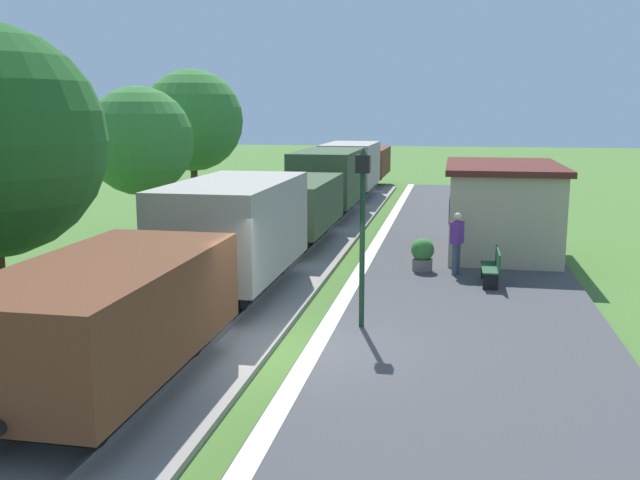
{
  "coord_description": "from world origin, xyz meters",
  "views": [
    {
      "loc": [
        2.87,
        -12.55,
        4.7
      ],
      "look_at": [
        -0.27,
        3.99,
        1.57
      ],
      "focal_mm": 39.54,
      "sensor_mm": 36.0,
      "label": 1
    }
  ],
  "objects_px": {
    "lamp_post_near": "(363,205)",
    "tree_trackside_far": "(140,141)",
    "bench_down_platform": "(481,215)",
    "person_waiting": "(457,241)",
    "bench_near_hut": "(493,266)",
    "tree_field_left": "(192,121)",
    "potted_planter": "(423,254)",
    "freight_train": "(314,192)",
    "station_hut": "(501,207)"
  },
  "relations": [
    {
      "from": "bench_near_hut",
      "to": "bench_down_platform",
      "type": "xyz_separation_m",
      "value": [
        0.0,
        9.24,
        0.0
      ]
    },
    {
      "from": "station_hut",
      "to": "lamp_post_near",
      "type": "relative_size",
      "value": 1.57
    },
    {
      "from": "bench_near_hut",
      "to": "lamp_post_near",
      "type": "relative_size",
      "value": 0.41
    },
    {
      "from": "potted_planter",
      "to": "tree_trackside_far",
      "type": "bearing_deg",
      "value": 167.45
    },
    {
      "from": "bench_down_platform",
      "to": "tree_trackside_far",
      "type": "height_order",
      "value": "tree_trackside_far"
    },
    {
      "from": "lamp_post_near",
      "to": "potted_planter",
      "type": "bearing_deg",
      "value": 79.54
    },
    {
      "from": "freight_train",
      "to": "bench_near_hut",
      "type": "bearing_deg",
      "value": -52.62
    },
    {
      "from": "freight_train",
      "to": "person_waiting",
      "type": "relative_size",
      "value": 22.92
    },
    {
      "from": "person_waiting",
      "to": "potted_planter",
      "type": "xyz_separation_m",
      "value": [
        -0.92,
        0.29,
        -0.46
      ]
    },
    {
      "from": "bench_down_platform",
      "to": "potted_planter",
      "type": "height_order",
      "value": "potted_planter"
    },
    {
      "from": "station_hut",
      "to": "bench_near_hut",
      "type": "distance_m",
      "value": 4.68
    },
    {
      "from": "potted_planter",
      "to": "tree_trackside_far",
      "type": "xyz_separation_m",
      "value": [
        -9.26,
        2.06,
        2.96
      ]
    },
    {
      "from": "bench_near_hut",
      "to": "tree_trackside_far",
      "type": "distance_m",
      "value": 11.96
    },
    {
      "from": "potted_planter",
      "to": "freight_train",
      "type": "bearing_deg",
      "value": 122.48
    },
    {
      "from": "bench_near_hut",
      "to": "bench_down_platform",
      "type": "height_order",
      "value": "same"
    },
    {
      "from": "freight_train",
      "to": "tree_field_left",
      "type": "bearing_deg",
      "value": 173.48
    },
    {
      "from": "freight_train",
      "to": "tree_trackside_far",
      "type": "distance_m",
      "value": 7.23
    },
    {
      "from": "bench_down_platform",
      "to": "tree_trackside_far",
      "type": "bearing_deg",
      "value": -151.85
    },
    {
      "from": "person_waiting",
      "to": "tree_field_left",
      "type": "xyz_separation_m",
      "value": [
        -10.49,
        7.94,
        3.07
      ]
    },
    {
      "from": "tree_field_left",
      "to": "person_waiting",
      "type": "bearing_deg",
      "value": -37.13
    },
    {
      "from": "person_waiting",
      "to": "tree_field_left",
      "type": "height_order",
      "value": "tree_field_left"
    },
    {
      "from": "lamp_post_near",
      "to": "tree_field_left",
      "type": "height_order",
      "value": "tree_field_left"
    },
    {
      "from": "lamp_post_near",
      "to": "tree_field_left",
      "type": "xyz_separation_m",
      "value": [
        -8.56,
        13.1,
        1.45
      ]
    },
    {
      "from": "station_hut",
      "to": "tree_field_left",
      "type": "bearing_deg",
      "value": 159.99
    },
    {
      "from": "person_waiting",
      "to": "tree_trackside_far",
      "type": "bearing_deg",
      "value": 12.84
    },
    {
      "from": "tree_trackside_far",
      "to": "tree_field_left",
      "type": "relative_size",
      "value": 0.87
    },
    {
      "from": "tree_trackside_far",
      "to": "person_waiting",
      "type": "bearing_deg",
      "value": -13.02
    },
    {
      "from": "bench_down_platform",
      "to": "person_waiting",
      "type": "distance_m",
      "value": 8.36
    },
    {
      "from": "person_waiting",
      "to": "tree_trackside_far",
      "type": "xyz_separation_m",
      "value": [
        -10.18,
        2.35,
        2.5
      ]
    },
    {
      "from": "freight_train",
      "to": "station_hut",
      "type": "height_order",
      "value": "station_hut"
    },
    {
      "from": "freight_train",
      "to": "lamp_post_near",
      "type": "height_order",
      "value": "lamp_post_near"
    },
    {
      "from": "person_waiting",
      "to": "potted_planter",
      "type": "height_order",
      "value": "person_waiting"
    },
    {
      "from": "bench_near_hut",
      "to": "bench_down_platform",
      "type": "distance_m",
      "value": 9.24
    },
    {
      "from": "freight_train",
      "to": "bench_near_hut",
      "type": "xyz_separation_m",
      "value": [
        6.35,
        -8.31,
        -0.83
      ]
    },
    {
      "from": "bench_down_platform",
      "to": "potted_planter",
      "type": "xyz_separation_m",
      "value": [
        -1.85,
        -8.0,
        0.0
      ]
    },
    {
      "from": "bench_near_hut",
      "to": "lamp_post_near",
      "type": "distance_m",
      "value": 5.5
    },
    {
      "from": "bench_down_platform",
      "to": "station_hut",
      "type": "bearing_deg",
      "value": -84.48
    },
    {
      "from": "bench_near_hut",
      "to": "tree_trackside_far",
      "type": "relative_size",
      "value": 0.28
    },
    {
      "from": "potted_planter",
      "to": "bench_down_platform",
      "type": "bearing_deg",
      "value": 77.0
    },
    {
      "from": "freight_train",
      "to": "lamp_post_near",
      "type": "bearing_deg",
      "value": -74.41
    },
    {
      "from": "lamp_post_near",
      "to": "tree_trackside_far",
      "type": "distance_m",
      "value": 11.19
    },
    {
      "from": "bench_near_hut",
      "to": "person_waiting",
      "type": "relative_size",
      "value": 0.88
    },
    {
      "from": "freight_train",
      "to": "tree_trackside_far",
      "type": "xyz_separation_m",
      "value": [
        -4.76,
        -5.01,
        2.13
      ]
    },
    {
      "from": "bench_near_hut",
      "to": "tree_field_left",
      "type": "xyz_separation_m",
      "value": [
        -11.41,
        8.89,
        3.53
      ]
    },
    {
      "from": "potted_planter",
      "to": "tree_field_left",
      "type": "xyz_separation_m",
      "value": [
        -9.57,
        7.65,
        3.53
      ]
    },
    {
      "from": "bench_near_hut",
      "to": "tree_field_left",
      "type": "height_order",
      "value": "tree_field_left"
    },
    {
      "from": "bench_down_platform",
      "to": "person_waiting",
      "type": "xyz_separation_m",
      "value": [
        -0.92,
        -8.3,
        0.46
      ]
    },
    {
      "from": "station_hut",
      "to": "person_waiting",
      "type": "relative_size",
      "value": 3.39
    },
    {
      "from": "person_waiting",
      "to": "freight_train",
      "type": "bearing_deg",
      "value": -27.77
    },
    {
      "from": "bench_down_platform",
      "to": "lamp_post_near",
      "type": "bearing_deg",
      "value": -101.98
    }
  ]
}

